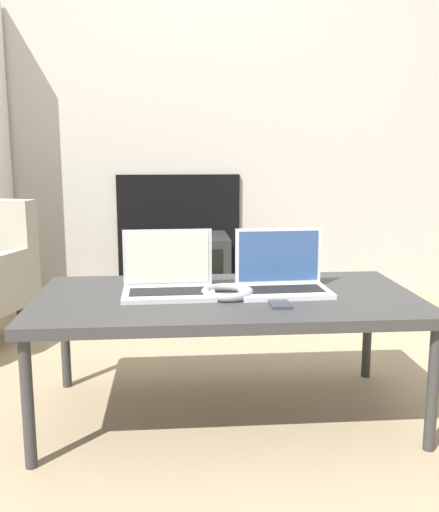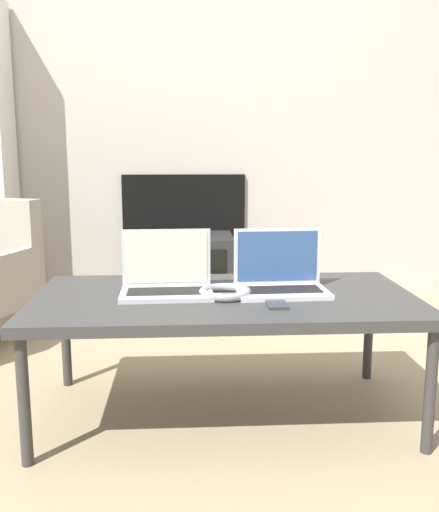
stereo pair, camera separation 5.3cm
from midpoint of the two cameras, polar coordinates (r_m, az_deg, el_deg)
name	(u,v)px [view 2 (the right image)]	position (r m, az deg, el deg)	size (l,w,h in m)	color
ground_plane	(227,433)	(1.98, 1.59, -17.30)	(14.00, 14.00, 0.00)	#998466
wall_back	(206,90)	(3.59, -0.95, 16.28)	(7.00, 0.08, 2.60)	#ADA89E
table	(225,304)	(1.96, 1.29, -4.80)	(1.30, 0.67, 0.44)	#333333
laptop_left	(167,279)	(1.97, -4.55, -2.34)	(0.32, 0.21, 0.22)	#B2B2B7
laptop_right	(280,278)	(2.00, 6.85, -2.18)	(0.32, 0.21, 0.22)	silver
headphones	(225,292)	(1.93, 1.31, -3.65)	(0.18, 0.18, 0.03)	gray
phone	(276,303)	(1.84, 6.50, -4.72)	(0.06, 0.12, 0.01)	#333338
tv	(184,272)	(3.37, -3.08, -1.61)	(0.57, 0.44, 0.43)	black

